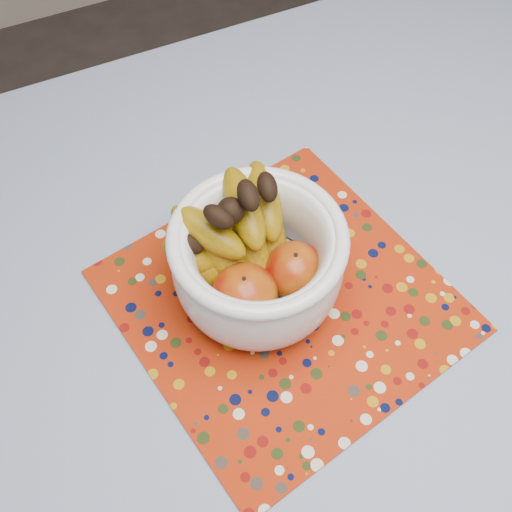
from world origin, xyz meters
name	(u,v)px	position (x,y,z in m)	size (l,w,h in m)	color
table	(358,355)	(0.00, 0.00, 0.67)	(1.20, 1.20, 0.75)	brown
tablecloth	(366,330)	(0.00, 0.00, 0.76)	(1.32, 1.32, 0.01)	slate
placemat	(283,300)	(-0.08, 0.08, 0.76)	(0.40, 0.40, 0.00)	#9C2308
fruit_bowl	(250,254)	(-0.11, 0.12, 0.84)	(0.25, 0.23, 0.19)	white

